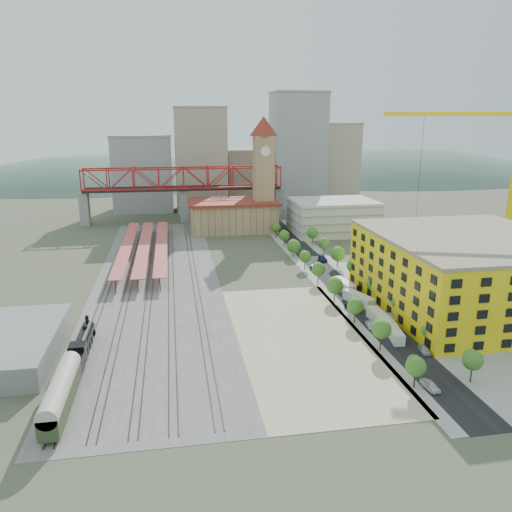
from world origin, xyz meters
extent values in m
plane|color=#474C38|center=(0.00, 0.00, 0.00)|extent=(400.00, 400.00, 0.00)
cube|color=#605E59|center=(-36.00, 17.50, 0.03)|extent=(36.00, 165.00, 0.06)
cube|color=tan|center=(-4.00, -31.50, 0.03)|extent=(28.00, 67.00, 0.06)
cube|color=black|center=(16.00, 15.00, 0.03)|extent=(12.00, 170.00, 0.06)
cube|color=gray|center=(10.50, 15.00, 0.02)|extent=(3.00, 170.00, 0.04)
cube|color=gray|center=(21.50, 15.00, 0.02)|extent=(3.00, 170.00, 0.04)
cube|color=gray|center=(45.00, -20.00, 0.03)|extent=(50.00, 90.00, 0.06)
cube|color=#382B23|center=(-50.72, 17.50, 0.15)|extent=(0.12, 160.00, 0.18)
cube|color=#382B23|center=(-49.28, 17.50, 0.15)|extent=(0.12, 160.00, 0.18)
cube|color=#382B23|center=(-44.72, 17.50, 0.15)|extent=(0.12, 160.00, 0.18)
cube|color=#382B23|center=(-43.28, 17.50, 0.15)|extent=(0.12, 160.00, 0.18)
cube|color=#382B23|center=(-38.72, 17.50, 0.15)|extent=(0.12, 160.00, 0.18)
cube|color=#382B23|center=(-37.28, 17.50, 0.15)|extent=(0.12, 160.00, 0.18)
cube|color=#382B23|center=(-32.72, 17.50, 0.15)|extent=(0.12, 160.00, 0.18)
cube|color=#382B23|center=(-31.28, 17.50, 0.15)|extent=(0.12, 160.00, 0.18)
cube|color=#382B23|center=(-25.72, 17.50, 0.15)|extent=(0.12, 160.00, 0.18)
cube|color=#382B23|center=(-24.28, 17.50, 0.15)|extent=(0.12, 160.00, 0.18)
cube|color=#C34B4B|center=(-47.00, 45.00, 4.00)|extent=(4.00, 80.00, 0.25)
cylinder|color=black|center=(-47.00, 45.00, 2.00)|extent=(0.24, 0.24, 4.00)
cube|color=#C34B4B|center=(-41.00, 45.00, 4.00)|extent=(4.00, 80.00, 0.25)
cylinder|color=black|center=(-41.00, 45.00, 2.00)|extent=(0.24, 0.24, 4.00)
cube|color=#C34B4B|center=(-35.00, 45.00, 4.00)|extent=(4.00, 80.00, 0.25)
cylinder|color=black|center=(-35.00, 45.00, 2.00)|extent=(0.24, 0.24, 4.00)
cube|color=tan|center=(-5.00, 82.00, 6.00)|extent=(36.00, 22.00, 12.00)
cube|color=maroon|center=(-5.00, 82.00, 12.50)|extent=(38.00, 24.00, 1.20)
cube|color=tan|center=(8.00, 80.00, 20.00)|extent=(8.00, 8.00, 40.00)
pyramid|color=maroon|center=(8.00, 80.00, 48.00)|extent=(12.00, 12.00, 8.00)
cylinder|color=white|center=(8.00, 75.90, 34.00)|extent=(4.00, 0.30, 4.00)
cube|color=silver|center=(36.00, 70.00, 7.00)|extent=(34.00, 26.00, 14.00)
cube|color=gray|center=(-70.00, 105.00, 7.50)|extent=(4.00, 6.00, 15.00)
cube|color=gray|center=(20.00, 105.00, 7.50)|extent=(4.00, 6.00, 15.00)
cube|color=gray|center=(-25.00, 105.00, 7.50)|extent=(4.00, 6.00, 15.00)
cube|color=black|center=(-25.00, 105.00, 15.50)|extent=(90.00, 9.00, 1.00)
cube|color=#F7FF15|center=(42.00, -20.00, 9.00)|extent=(44.00, 50.00, 18.00)
cube|color=gray|center=(42.00, -20.00, 18.40)|extent=(44.60, 50.60, 0.80)
cube|color=gray|center=(-66.00, -30.00, 2.50)|extent=(22.00, 32.00, 5.00)
cube|color=#9EA0A3|center=(-45.00, 140.00, 19.00)|extent=(30.00, 25.00, 38.00)
cube|color=#B2A58C|center=(-15.00, 135.00, 26.00)|extent=(26.00, 22.00, 52.00)
cube|color=gray|center=(12.00, 150.00, 15.00)|extent=(24.00, 24.00, 30.00)
cube|color=#9EA0A3|center=(38.00, 140.00, 30.00)|extent=(28.00, 22.00, 60.00)
cube|color=#B2A58C|center=(62.00, 145.00, 22.00)|extent=(22.00, 20.00, 44.00)
cube|color=brown|center=(-2.00, 160.00, 13.00)|extent=(20.00, 20.00, 26.00)
ellipsoid|color=#4C6B59|center=(-80.00, 260.00, -68.00)|extent=(396.00, 216.00, 180.00)
ellipsoid|color=#4C6B59|center=(40.00, 260.00, -92.00)|extent=(484.00, 264.00, 220.00)
ellipsoid|color=#4C6B59|center=(160.00, 260.00, -70.00)|extent=(418.00, 228.00, 190.00)
cylinder|color=black|center=(-50.00, -29.31, 2.61)|extent=(2.71, 13.03, 2.71)
cube|color=black|center=(-50.00, -36.36, 2.82)|extent=(3.04, 3.26, 3.47)
cylinder|color=black|center=(-50.00, -23.88, 4.56)|extent=(0.76, 0.76, 1.74)
sphere|color=black|center=(-50.00, -27.13, 4.02)|extent=(1.09, 1.09, 1.09)
cone|color=black|center=(-50.00, -21.92, 0.98)|extent=(2.82, 1.74, 2.82)
cube|color=black|center=(-50.00, -41.25, 2.17)|extent=(3.04, 6.51, 3.04)
cube|color=#2F3C21|center=(-50.00, -52.31, 2.61)|extent=(3.15, 19.54, 3.47)
cylinder|color=#ADA899|center=(-50.00, -52.31, 4.45)|extent=(3.37, 19.54, 3.37)
cube|color=yellow|center=(69.20, 3.80, 22.98)|extent=(1.63, 1.63, 45.95)
cube|color=yellow|center=(50.74, 9.78, 48.00)|extent=(37.30, 13.12, 1.23)
cube|color=silver|center=(16.00, -34.75, 1.19)|extent=(3.63, 8.98, 2.39)
cube|color=silver|center=(16.00, -26.72, 1.38)|extent=(2.73, 10.13, 2.77)
cube|color=silver|center=(16.00, -13.40, 1.38)|extent=(5.74, 10.40, 2.76)
cube|color=silver|center=(16.00, -2.02, 1.35)|extent=(3.73, 10.07, 2.69)
imported|color=silver|center=(13.00, -56.09, 0.76)|extent=(2.33, 4.63, 1.51)
imported|color=gray|center=(13.00, -28.44, 0.65)|extent=(1.85, 4.09, 1.30)
imported|color=black|center=(13.00, -17.47, 0.77)|extent=(3.41, 5.87, 1.54)
imported|color=navy|center=(13.00, 17.04, 0.69)|extent=(2.39, 4.93, 1.38)
imported|color=silver|center=(19.00, -42.61, 0.69)|extent=(2.19, 4.26, 1.39)
imported|color=#ABAAB0|center=(19.00, -24.92, 0.80)|extent=(1.76, 4.87, 1.59)
imported|color=black|center=(19.00, -3.43, 0.66)|extent=(2.74, 4.95, 1.31)
imported|color=navy|center=(19.00, 28.23, 0.77)|extent=(2.34, 5.37, 1.54)
camera|label=1|loc=(-30.75, -128.98, 46.14)|focal=35.00mm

